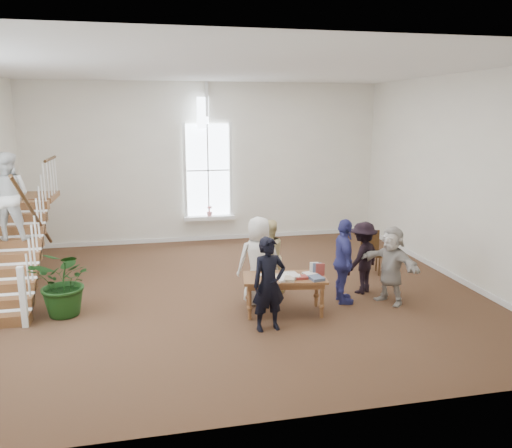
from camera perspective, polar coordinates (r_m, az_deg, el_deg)
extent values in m
plane|color=#452D1B|center=(10.51, -2.47, -7.77)|extent=(10.00, 10.00, 0.00)
plane|color=white|center=(14.38, -5.55, 6.94)|extent=(10.00, 0.00, 10.00)
plane|color=white|center=(5.64, 4.91, -1.94)|extent=(10.00, 0.00, 10.00)
plane|color=white|center=(11.84, 22.13, 4.85)|extent=(0.00, 9.00, 9.00)
plane|color=white|center=(9.89, -2.73, 17.47)|extent=(10.00, 10.00, 0.00)
cube|color=white|center=(14.44, -5.34, 0.74)|extent=(1.45, 0.28, 0.10)
plane|color=white|center=(14.35, -5.51, 6.12)|extent=(2.60, 0.00, 2.60)
plane|color=white|center=(14.25, -5.64, 12.52)|extent=(0.60, 0.60, 0.85)
cube|color=white|center=(14.73, -5.36, -1.58)|extent=(10.00, 0.04, 0.12)
imported|color=pink|center=(14.37, -5.34, 1.49)|extent=(0.17, 0.17, 0.30)
cube|color=brown|center=(10.20, -27.11, -8.08)|extent=(1.10, 0.30, 0.20)
cube|color=brown|center=(10.41, -26.81, -6.48)|extent=(1.10, 0.30, 0.20)
cube|color=brown|center=(10.62, -26.51, -4.94)|extent=(1.10, 0.30, 0.20)
cube|color=brown|center=(10.85, -26.24, -3.47)|extent=(1.10, 0.30, 0.20)
cube|color=brown|center=(11.08, -25.97, -2.05)|extent=(1.10, 0.30, 0.20)
cube|color=brown|center=(11.32, -25.71, -0.69)|extent=(1.10, 0.30, 0.20)
cube|color=brown|center=(11.57, -25.47, 0.61)|extent=(1.10, 0.30, 0.20)
cube|color=brown|center=(11.82, -25.24, 1.85)|extent=(1.10, 0.30, 0.20)
cube|color=brown|center=(12.68, -24.36, 2.77)|extent=(1.10, 1.20, 0.12)
cube|color=white|center=(9.58, -25.10, -7.58)|extent=(0.10, 0.10, 1.10)
cylinder|color=#351F0E|center=(10.55, -24.06, 1.07)|extent=(0.07, 2.74, 1.86)
imported|color=silver|center=(10.90, -26.45, 2.85)|extent=(0.94, 0.79, 1.72)
cube|color=brown|center=(9.26, 3.26, -6.16)|extent=(1.61, 0.97, 0.05)
cube|color=brown|center=(9.29, 3.26, -6.59)|extent=(1.47, 0.84, 0.10)
cylinder|color=brown|center=(9.07, -0.73, -8.96)|extent=(0.07, 0.07, 0.66)
cylinder|color=brown|center=(9.23, 7.54, -8.71)|extent=(0.07, 0.07, 0.66)
cylinder|color=brown|center=(9.59, -0.89, -7.74)|extent=(0.07, 0.07, 0.66)
cylinder|color=brown|center=(9.74, 6.92, -7.52)|extent=(0.07, 0.07, 0.66)
cube|color=silver|center=(9.19, 4.32, -6.01)|extent=(0.28, 0.27, 0.05)
cube|color=beige|center=(9.17, 2.06, -6.03)|extent=(0.20, 0.23, 0.04)
cube|color=tan|center=(9.29, 1.80, -5.79)|extent=(0.22, 0.32, 0.04)
cube|color=silver|center=(9.21, 4.34, -5.92)|extent=(0.19, 0.31, 0.06)
cube|color=#4C5972|center=(9.14, 6.90, -6.16)|extent=(0.27, 0.30, 0.05)
cube|color=maroon|center=(9.17, 5.19, -6.08)|extent=(0.22, 0.19, 0.05)
cube|color=white|center=(9.08, 3.19, -6.25)|extent=(0.26, 0.32, 0.04)
cube|color=#BFB299|center=(9.37, 3.90, -5.67)|extent=(0.22, 0.20, 0.03)
cube|color=silver|center=(9.26, 3.51, -5.85)|extent=(0.19, 0.28, 0.04)
cube|color=beige|center=(9.24, 1.26, -5.94)|extent=(0.24, 0.29, 0.03)
cube|color=tan|center=(9.05, 3.87, -6.28)|extent=(0.27, 0.30, 0.05)
cube|color=silver|center=(9.35, 6.17, -5.72)|extent=(0.26, 0.25, 0.05)
imported|color=black|center=(8.52, 1.48, -6.89)|extent=(0.65, 0.48, 1.64)
imported|color=silver|center=(9.68, 0.34, -4.19)|extent=(0.86, 0.57, 1.72)
imported|color=beige|center=(10.24, 1.39, -3.76)|extent=(0.89, 0.78, 1.55)
imported|color=navy|center=(9.85, 9.99, -4.24)|extent=(0.55, 1.03, 1.68)
imported|color=black|center=(10.50, 12.11, -3.78)|extent=(1.11, 1.01, 1.50)
imported|color=#BDB5AA|center=(10.06, 15.18, -4.54)|extent=(1.05, 1.48, 1.54)
imported|color=#153711|center=(9.80, -20.95, -6.20)|extent=(1.46, 1.38, 1.28)
cube|color=#351F0E|center=(11.85, 12.99, -3.39)|extent=(0.52, 0.52, 0.05)
cube|color=#351F0E|center=(11.97, 12.88, -1.86)|extent=(0.43, 0.15, 0.51)
cylinder|color=#351F0E|center=(11.73, 12.25, -4.72)|extent=(0.04, 0.04, 0.45)
cylinder|color=#351F0E|center=(11.79, 13.91, -4.71)|extent=(0.04, 0.04, 0.45)
cylinder|color=#351F0E|center=(12.05, 11.97, -4.23)|extent=(0.04, 0.04, 0.45)
cylinder|color=#351F0E|center=(12.12, 13.59, -4.22)|extent=(0.04, 0.04, 0.45)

